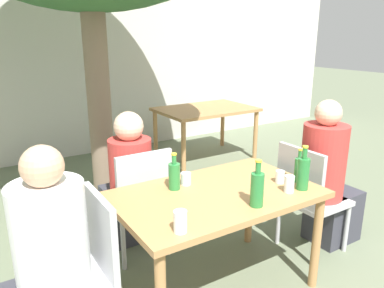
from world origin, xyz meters
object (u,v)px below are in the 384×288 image
(patio_chair_1, at_px, (308,194))
(drinking_glass_2, at_px, (186,179))
(green_bottle_1, at_px, (303,173))
(green_bottle_3, at_px, (257,188))
(drinking_glass_0, at_px, (289,184))
(green_bottle_0, at_px, (174,175))
(person_seated_1, at_px, (328,182))
(drinking_glass_1, at_px, (180,222))
(dining_table_front, at_px, (216,204))
(dining_table_back, at_px, (206,114))
(patio_chair_2, at_px, (139,197))
(green_bottle_2, at_px, (299,169))
(person_seated_2, at_px, (127,186))
(drinking_glass_3, at_px, (280,177))
(person_seated_0, at_px, (38,272))
(patio_chair_0, at_px, (83,265))

(patio_chair_1, bearing_deg, drinking_glass_2, 77.86)
(green_bottle_1, bearing_deg, drinking_glass_2, 142.02)
(green_bottle_3, bearing_deg, drinking_glass_0, 7.54)
(green_bottle_0, bearing_deg, person_seated_1, -8.06)
(green_bottle_1, height_order, drinking_glass_1, green_bottle_1)
(dining_table_front, distance_m, dining_table_back, 2.84)
(patio_chair_2, distance_m, green_bottle_1, 1.23)
(green_bottle_2, distance_m, drinking_glass_1, 1.06)
(person_seated_2, bearing_deg, green_bottle_1, 124.03)
(drinking_glass_3, bearing_deg, patio_chair_2, 134.29)
(green_bottle_0, distance_m, green_bottle_2, 0.86)
(patio_chair_1, xyz_separation_m, green_bottle_0, (-1.10, 0.19, 0.32))
(green_bottle_2, relative_size, drinking_glass_0, 2.13)
(patio_chair_2, distance_m, person_seated_2, 0.24)
(patio_chair_2, bearing_deg, drinking_glass_3, 134.29)
(green_bottle_0, distance_m, drinking_glass_1, 0.56)
(person_seated_0, height_order, drinking_glass_1, person_seated_0)
(dining_table_back, height_order, green_bottle_1, green_bottle_1)
(dining_table_front, bearing_deg, green_bottle_0, 137.81)
(green_bottle_1, bearing_deg, patio_chair_0, 169.40)
(green_bottle_3, xyz_separation_m, drinking_glass_3, (0.38, 0.19, -0.07))
(person_seated_1, bearing_deg, green_bottle_0, 81.94)
(drinking_glass_0, height_order, drinking_glass_1, drinking_glass_1)
(patio_chair_2, relative_size, green_bottle_1, 3.00)
(person_seated_0, height_order, green_bottle_0, person_seated_0)
(dining_table_back, bearing_deg, green_bottle_2, -110.47)
(dining_table_back, relative_size, drinking_glass_3, 15.15)
(dining_table_front, xyz_separation_m, person_seated_0, (-1.12, -0.00, -0.09))
(dining_table_back, height_order, drinking_glass_0, drinking_glass_0)
(dining_table_back, height_order, green_bottle_3, green_bottle_3)
(person_seated_2, bearing_deg, patio_chair_0, 54.44)
(green_bottle_1, relative_size, green_bottle_2, 1.26)
(green_bottle_1, distance_m, drinking_glass_2, 0.78)
(patio_chair_2, distance_m, person_seated_1, 1.53)
(person_seated_0, distance_m, drinking_glass_1, 0.77)
(patio_chair_1, relative_size, green_bottle_0, 3.59)
(dining_table_front, xyz_separation_m, patio_chair_2, (-0.26, 0.64, -0.14))
(drinking_glass_1, distance_m, drinking_glass_2, 0.63)
(dining_table_back, xyz_separation_m, drinking_glass_0, (-1.14, -2.64, 0.14))
(patio_chair_1, bearing_deg, person_seated_1, -90.00)
(green_bottle_3, xyz_separation_m, drinking_glass_1, (-0.54, -0.02, -0.05))
(green_bottle_0, xyz_separation_m, green_bottle_3, (0.29, -0.48, 0.02))
(patio_chair_1, bearing_deg, green_bottle_3, 109.80)
(person_seated_2, xyz_separation_m, green_bottle_1, (0.77, -1.14, 0.33))
(dining_table_front, xyz_separation_m, drinking_glass_1, (-0.46, -0.31, 0.15))
(drinking_glass_0, distance_m, drinking_glass_1, 0.86)
(dining_table_back, height_order, drinking_glass_3, drinking_glass_3)
(drinking_glass_1, xyz_separation_m, drinking_glass_2, (0.35, 0.53, -0.02))
(patio_chair_1, distance_m, green_bottle_2, 0.46)
(green_bottle_0, relative_size, green_bottle_1, 0.83)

